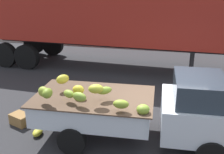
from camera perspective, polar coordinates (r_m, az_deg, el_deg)
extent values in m
plane|color=#28282B|center=(6.88, 9.45, -12.26)|extent=(220.00, 220.00, 0.00)
cube|color=gray|center=(15.35, 12.15, 6.06)|extent=(80.00, 0.80, 0.16)
cube|color=silver|center=(6.36, 19.42, -7.87)|extent=(2.04, 1.75, 0.78)
cube|color=#28333D|center=(6.06, 18.30, -2.35)|extent=(1.16, 1.50, 0.52)
cube|color=silver|center=(6.51, -3.82, -8.08)|extent=(2.78, 1.79, 0.08)
cube|color=silver|center=(7.10, -2.34, -3.27)|extent=(2.68, 0.20, 0.44)
cube|color=silver|center=(5.72, -5.79, -9.43)|extent=(2.68, 0.20, 0.44)
cube|color=silver|center=(6.24, 8.06, -6.91)|extent=(0.14, 1.64, 0.44)
cube|color=silver|center=(6.81, -14.74, -4.99)|extent=(0.14, 1.64, 0.44)
cube|color=#B21914|center=(7.14, -2.29, -3.47)|extent=(2.57, 0.16, 0.07)
cube|color=brown|center=(6.30, -3.92, -4.14)|extent=(2.90, 1.92, 0.03)
ellipsoid|color=olive|center=(5.47, 1.92, -5.83)|extent=(0.34, 0.22, 0.18)
ellipsoid|color=gold|center=(5.68, -3.46, -2.54)|extent=(0.37, 0.31, 0.20)
ellipsoid|color=#92A732|center=(6.00, -14.47, -3.10)|extent=(0.35, 0.31, 0.24)
ellipsoid|color=gold|center=(6.14, -7.25, -2.72)|extent=(0.28, 0.22, 0.21)
ellipsoid|color=olive|center=(5.95, -9.24, -3.57)|extent=(0.35, 0.30, 0.18)
ellipsoid|color=olive|center=(5.95, -1.64, -2.92)|extent=(0.39, 0.37, 0.17)
ellipsoid|color=olive|center=(5.51, 6.68, -6.91)|extent=(0.36, 0.35, 0.21)
ellipsoid|color=olive|center=(5.81, -13.69, -3.40)|extent=(0.24, 0.32, 0.21)
ellipsoid|color=olive|center=(5.72, -7.01, -4.24)|extent=(0.39, 0.29, 0.20)
ellipsoid|color=gold|center=(6.59, -10.54, -0.46)|extent=(0.37, 0.40, 0.23)
cylinder|color=black|center=(7.27, 18.49, -8.32)|extent=(0.65, 0.24, 0.64)
cylinder|color=black|center=(7.38, -4.72, -6.82)|extent=(0.65, 0.24, 0.64)
cylinder|color=black|center=(6.08, -8.57, -13.37)|extent=(0.65, 0.24, 0.64)
cube|color=maroon|center=(11.38, 0.46, 14.68)|extent=(12.08, 2.93, 2.70)
cube|color=black|center=(11.61, 0.44, 7.29)|extent=(11.05, 0.80, 0.30)
cylinder|color=black|center=(14.13, -12.60, 6.77)|extent=(1.09, 0.34, 1.08)
cylinder|color=black|center=(12.13, -17.81, 4.16)|extent=(1.09, 0.34, 1.08)
cylinder|color=black|center=(14.66, -16.37, 6.91)|extent=(1.09, 0.34, 1.08)
cylinder|color=black|center=(12.75, -21.91, 4.40)|extent=(1.09, 0.34, 1.08)
cylinder|color=#38383A|center=(11.35, 16.77, 3.67)|extent=(0.18, 0.18, 1.25)
ellipsoid|color=gold|center=(7.02, -15.64, -11.32)|extent=(0.25, 0.38, 0.16)
cube|color=olive|center=(7.62, -19.06, -8.53)|extent=(0.61, 0.52, 0.29)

